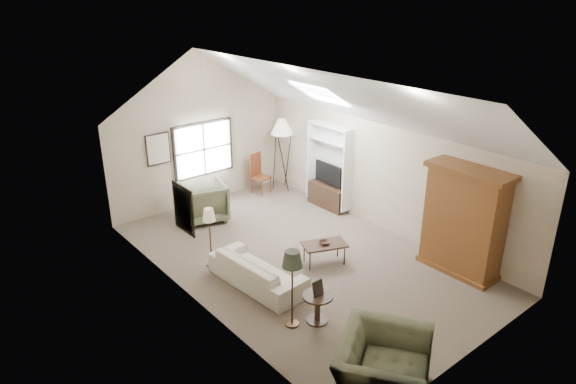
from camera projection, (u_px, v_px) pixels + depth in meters
room_shell at (301, 110)px, 9.71m from camera, size 5.01×8.01×4.00m
window at (204, 149)px, 13.27m from camera, size 1.72×0.08×1.42m
skylight at (320, 93)px, 11.12m from camera, size 0.80×1.20×0.52m
wall_art at (170, 177)px, 10.55m from camera, size 1.97×3.71×0.88m
armoire at (464, 221)px, 10.08m from camera, size 0.60×1.50×2.20m
tv_alcove at (329, 165)px, 13.01m from camera, size 0.32×1.30×2.10m
media_console at (327, 196)px, 13.32m from camera, size 0.34×1.18×0.60m
tv_panel at (328, 174)px, 13.09m from camera, size 0.05×0.90×0.55m
sofa at (257, 271)px, 9.87m from camera, size 0.99×2.15×0.61m
armchair_near at (383, 370)px, 7.13m from camera, size 1.83×1.77×0.91m
armchair_far at (203, 201)px, 12.55m from camera, size 1.27×1.29×0.96m
coffee_table at (324, 253)px, 10.65m from camera, size 1.02×0.80×0.46m
bowl at (325, 243)px, 10.55m from camera, size 0.28×0.28×0.05m
side_table at (317, 308)px, 8.81m from camera, size 0.56×0.56×0.52m
side_chair at (261, 174)px, 14.11m from camera, size 0.52×0.52×1.12m
tripod_lamp at (282, 154)px, 14.21m from camera, size 0.62×0.62×2.06m
dark_lamp at (292, 288)px, 8.54m from camera, size 0.38×0.38×1.45m
tan_lamp at (210, 237)px, 10.42m from camera, size 0.28×0.28×1.31m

